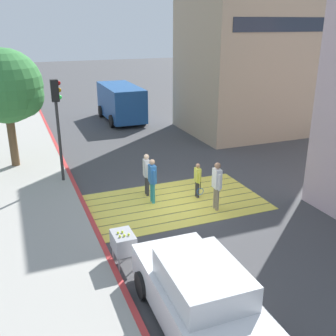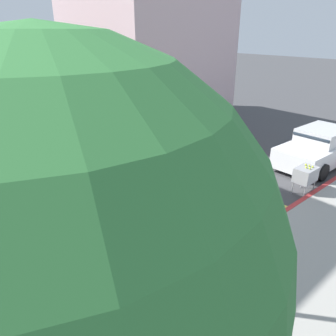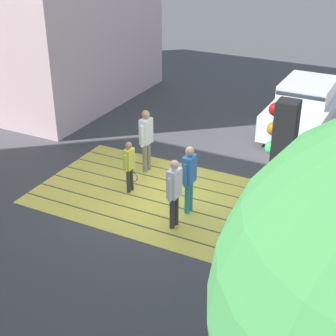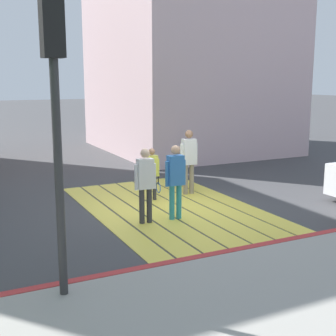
{
  "view_description": "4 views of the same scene",
  "coord_description": "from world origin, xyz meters",
  "px_view_note": "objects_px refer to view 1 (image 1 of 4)",
  "views": [
    {
      "loc": [
        -5.28,
        -12.35,
        6.28
      ],
      "look_at": [
        -0.13,
        0.47,
        1.22
      ],
      "focal_mm": 42.48,
      "sensor_mm": 36.0,
      "label": 1
    },
    {
      "loc": [
        -7.31,
        6.93,
        5.26
      ],
      "look_at": [
        -0.16,
        0.7,
        1.15
      ],
      "focal_mm": 34.23,
      "sensor_mm": 36.0,
      "label": 2
    },
    {
      "loc": [
        -4.95,
        9.57,
        6.37
      ],
      "look_at": [
        0.02,
        -0.24,
        0.72
      ],
      "focal_mm": 53.62,
      "sensor_mm": 36.0,
      "label": 3
    },
    {
      "loc": [
        -9.8,
        4.94,
        3.15
      ],
      "look_at": [
        0.39,
        -0.1,
        0.94
      ],
      "focal_mm": 49.71,
      "sensor_mm": 36.0,
      "label": 4
    }
  ],
  "objects_px": {
    "pedestrian_child_with_racket": "(198,178)",
    "pedestrian_adult_side": "(217,183)",
    "van_down_street": "(121,102)",
    "traffic_light_corner": "(57,111)",
    "street_tree": "(8,88)",
    "tennis_ball_cart": "(123,242)",
    "pedestrian_adult_lead": "(152,178)",
    "car_parked_near_curb": "(200,297)",
    "pedestrian_adult_trailing": "(147,172)"
  },
  "relations": [
    {
      "from": "van_down_street",
      "to": "pedestrian_child_with_racket",
      "type": "xyz_separation_m",
      "value": [
        -0.76,
        -13.37,
        -0.5
      ]
    },
    {
      "from": "van_down_street",
      "to": "traffic_light_corner",
      "type": "height_order",
      "value": "traffic_light_corner"
    },
    {
      "from": "tennis_ball_cart",
      "to": "pedestrian_adult_side",
      "type": "bearing_deg",
      "value": 27.78
    },
    {
      "from": "tennis_ball_cart",
      "to": "pedestrian_adult_lead",
      "type": "bearing_deg",
      "value": 59.0
    },
    {
      "from": "tennis_ball_cart",
      "to": "pedestrian_adult_trailing",
      "type": "height_order",
      "value": "pedestrian_adult_trailing"
    },
    {
      "from": "van_down_street",
      "to": "pedestrian_adult_trailing",
      "type": "bearing_deg",
      "value": -101.18
    },
    {
      "from": "street_tree",
      "to": "pedestrian_adult_lead",
      "type": "relative_size",
      "value": 3.14
    },
    {
      "from": "pedestrian_adult_trailing",
      "to": "street_tree",
      "type": "bearing_deg",
      "value": 131.04
    },
    {
      "from": "tennis_ball_cart",
      "to": "pedestrian_adult_trailing",
      "type": "distance_m",
      "value": 4.72
    },
    {
      "from": "car_parked_near_curb",
      "to": "pedestrian_adult_lead",
      "type": "xyz_separation_m",
      "value": [
        1.19,
        6.36,
        0.25
      ]
    },
    {
      "from": "tennis_ball_cart",
      "to": "street_tree",
      "type": "bearing_deg",
      "value": 104.13
    },
    {
      "from": "traffic_light_corner",
      "to": "pedestrian_adult_side",
      "type": "xyz_separation_m",
      "value": [
        4.67,
        -4.61,
        -2.01
      ]
    },
    {
      "from": "traffic_light_corner",
      "to": "pedestrian_adult_lead",
      "type": "relative_size",
      "value": 2.5
    },
    {
      "from": "pedestrian_adult_side",
      "to": "tennis_ball_cart",
      "type": "bearing_deg",
      "value": -152.22
    },
    {
      "from": "pedestrian_adult_side",
      "to": "van_down_street",
      "type": "bearing_deg",
      "value": 87.68
    },
    {
      "from": "pedestrian_adult_lead",
      "to": "traffic_light_corner",
      "type": "bearing_deg",
      "value": 130.7
    },
    {
      "from": "van_down_street",
      "to": "pedestrian_adult_side",
      "type": "height_order",
      "value": "van_down_street"
    },
    {
      "from": "van_down_street",
      "to": "street_tree",
      "type": "xyz_separation_m",
      "value": [
        -6.93,
        -7.29,
        2.35
      ]
    },
    {
      "from": "tennis_ball_cart",
      "to": "pedestrian_adult_trailing",
      "type": "bearing_deg",
      "value": 63.21
    },
    {
      "from": "car_parked_near_curb",
      "to": "van_down_street",
      "type": "height_order",
      "value": "van_down_street"
    },
    {
      "from": "van_down_street",
      "to": "car_parked_near_curb",
      "type": "bearing_deg",
      "value": -100.68
    },
    {
      "from": "traffic_light_corner",
      "to": "pedestrian_adult_lead",
      "type": "distance_m",
      "value": 4.72
    },
    {
      "from": "car_parked_near_curb",
      "to": "pedestrian_adult_side",
      "type": "height_order",
      "value": "pedestrian_adult_side"
    },
    {
      "from": "pedestrian_adult_lead",
      "to": "pedestrian_child_with_racket",
      "type": "relative_size",
      "value": 1.23
    },
    {
      "from": "pedestrian_adult_lead",
      "to": "pedestrian_adult_side",
      "type": "distance_m",
      "value": 2.35
    },
    {
      "from": "van_down_street",
      "to": "street_tree",
      "type": "relative_size",
      "value": 0.98
    },
    {
      "from": "traffic_light_corner",
      "to": "pedestrian_adult_trailing",
      "type": "xyz_separation_m",
      "value": [
        2.8,
        -2.5,
        -2.07
      ]
    },
    {
      "from": "street_tree",
      "to": "pedestrian_adult_side",
      "type": "relative_size",
      "value": 3.01
    },
    {
      "from": "pedestrian_adult_lead",
      "to": "street_tree",
      "type": "bearing_deg",
      "value": 127.19
    },
    {
      "from": "traffic_light_corner",
      "to": "pedestrian_adult_trailing",
      "type": "bearing_deg",
      "value": -41.78
    },
    {
      "from": "street_tree",
      "to": "tennis_ball_cart",
      "type": "distance_m",
      "value": 10.08
    },
    {
      "from": "traffic_light_corner",
      "to": "street_tree",
      "type": "height_order",
      "value": "street_tree"
    },
    {
      "from": "tennis_ball_cart",
      "to": "pedestrian_adult_trailing",
      "type": "xyz_separation_m",
      "value": [
        2.12,
        4.2,
        0.27
      ]
    },
    {
      "from": "pedestrian_adult_trailing",
      "to": "pedestrian_adult_side",
      "type": "distance_m",
      "value": 2.81
    },
    {
      "from": "pedestrian_adult_trailing",
      "to": "pedestrian_child_with_racket",
      "type": "bearing_deg",
      "value": -28.76
    },
    {
      "from": "traffic_light_corner",
      "to": "pedestrian_adult_trailing",
      "type": "height_order",
      "value": "traffic_light_corner"
    },
    {
      "from": "car_parked_near_curb",
      "to": "traffic_light_corner",
      "type": "distance_m",
      "value": 9.98
    },
    {
      "from": "van_down_street",
      "to": "pedestrian_adult_side",
      "type": "relative_size",
      "value": 2.95
    },
    {
      "from": "pedestrian_adult_lead",
      "to": "pedestrian_adult_trailing",
      "type": "distance_m",
      "value": 0.72
    },
    {
      "from": "pedestrian_adult_side",
      "to": "pedestrian_adult_trailing",
      "type": "bearing_deg",
      "value": 131.64
    },
    {
      "from": "van_down_street",
      "to": "pedestrian_child_with_racket",
      "type": "bearing_deg",
      "value": -93.24
    },
    {
      "from": "car_parked_near_curb",
      "to": "traffic_light_corner",
      "type": "bearing_deg",
      "value": 99.36
    },
    {
      "from": "pedestrian_adult_lead",
      "to": "pedestrian_adult_side",
      "type": "relative_size",
      "value": 0.96
    },
    {
      "from": "van_down_street",
      "to": "tennis_ball_cart",
      "type": "xyz_separation_m",
      "value": [
        -4.58,
        -16.64,
        -0.58
      ]
    },
    {
      "from": "van_down_street",
      "to": "traffic_light_corner",
      "type": "bearing_deg",
      "value": -117.9
    },
    {
      "from": "car_parked_near_curb",
      "to": "pedestrian_adult_side",
      "type": "relative_size",
      "value": 2.45
    },
    {
      "from": "traffic_light_corner",
      "to": "pedestrian_adult_side",
      "type": "bearing_deg",
      "value": -44.6
    },
    {
      "from": "pedestrian_child_with_racket",
      "to": "pedestrian_adult_side",
      "type": "bearing_deg",
      "value": -81.85
    },
    {
      "from": "pedestrian_adult_lead",
      "to": "tennis_ball_cart",
      "type": "bearing_deg",
      "value": -121.0
    },
    {
      "from": "van_down_street",
      "to": "street_tree",
      "type": "distance_m",
      "value": 10.33
    }
  ]
}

